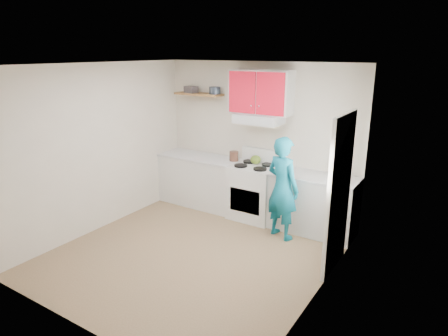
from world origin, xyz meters
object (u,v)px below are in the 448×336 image
Objects in this scene: crock at (234,157)px; kettle at (256,160)px; stove at (254,192)px; person at (283,188)px; tin at (215,90)px.

kettle is at bearing 3.44° from crock.
kettle is at bearing 110.97° from stove.
stove is 0.55m from kettle.
person is at bearing -30.72° from stove.
kettle is 0.41m from crock.
crock is at bearing 168.80° from stove.
tin reaches higher than person.
tin is 0.13× the size of person.
tin is 1.12× the size of kettle.
person reaches higher than kettle.
stove is 0.58× the size of person.
stove is 4.88× the size of crock.
stove is 0.88m from person.
stove is 0.71m from crock.
kettle is at bearing -17.35° from person.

